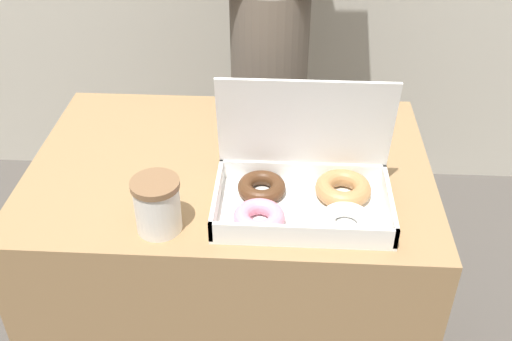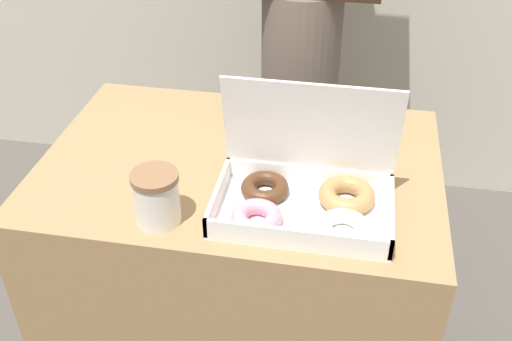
# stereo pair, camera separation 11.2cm
# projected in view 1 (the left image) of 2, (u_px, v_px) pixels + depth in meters

# --- Properties ---
(table) EXTENTS (0.88, 0.61, 0.71)m
(table) POSITION_uv_depth(u_px,v_px,m) (234.00, 276.00, 1.52)
(table) COLOR #99754C
(table) RESTS_ON ground_plane
(donut_box) EXTENTS (0.34, 0.25, 0.25)m
(donut_box) POSITION_uv_depth(u_px,v_px,m) (305.00, 190.00, 1.17)
(donut_box) COLOR white
(donut_box) RESTS_ON table
(coffee_cup) EXTENTS (0.09, 0.09, 0.11)m
(coffee_cup) POSITION_uv_depth(u_px,v_px,m) (157.00, 205.00, 1.11)
(coffee_cup) COLOR silver
(coffee_cup) RESTS_ON table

